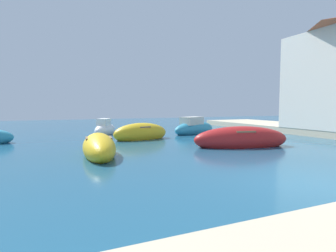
% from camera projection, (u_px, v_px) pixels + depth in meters
% --- Properties ---
extents(ground, '(80.00, 80.00, 0.00)m').
position_uv_depth(ground, '(317.00, 185.00, 7.43)').
color(ground, '#1E5170').
extents(moored_boat_0, '(1.82, 4.61, 1.25)m').
position_uv_depth(moored_boat_0, '(99.00, 147.00, 11.88)').
color(moored_boat_0, gold).
rests_on(moored_boat_0, ground).
extents(moored_boat_3, '(4.59, 2.93, 1.60)m').
position_uv_depth(moored_boat_3, '(194.00, 128.00, 21.16)').
color(moored_boat_3, teal).
rests_on(moored_boat_3, ground).
extents(moored_boat_4, '(5.43, 2.76, 1.41)m').
position_uv_depth(moored_boat_4, '(241.00, 139.00, 14.33)').
color(moored_boat_4, '#B21E1E').
rests_on(moored_boat_4, ground).
extents(moored_boat_5, '(2.61, 3.27, 1.45)m').
position_uv_depth(moored_boat_5, '(105.00, 129.00, 20.73)').
color(moored_boat_5, white).
rests_on(moored_boat_5, ground).
extents(moored_boat_6, '(4.08, 2.32, 1.38)m').
position_uv_depth(moored_boat_6, '(141.00, 133.00, 17.54)').
color(moored_boat_6, gold).
rests_on(moored_boat_6, ground).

